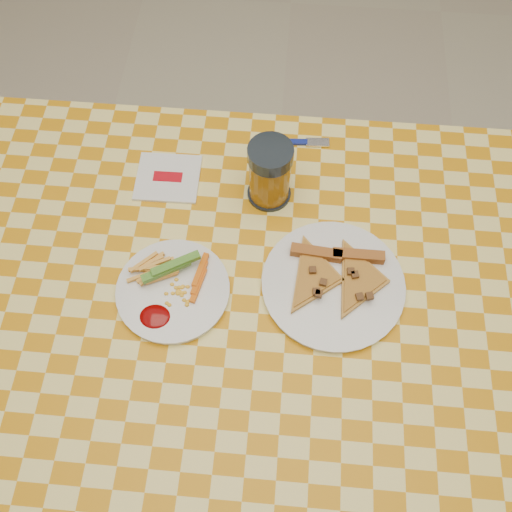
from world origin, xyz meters
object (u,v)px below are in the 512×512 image
object	(u,v)px
plate_left	(173,291)
drink_glass	(270,173)
plate_right	(333,285)
table	(260,311)

from	to	relation	value
plate_left	drink_glass	xyz separation A→B (m)	(0.16, 0.23, 0.06)
plate_right	plate_left	bearing A→B (deg)	-172.81
table	plate_right	world-z (taller)	plate_right
drink_glass	plate_left	bearing A→B (deg)	-124.44
table	plate_right	distance (m)	0.16
table	drink_glass	distance (m)	0.27
table	plate_right	bearing A→B (deg)	13.00
table	drink_glass	size ratio (longest dim) A/B	8.95
plate_left	plate_right	size ratio (longest dim) A/B	0.79
table	drink_glass	xyz separation A→B (m)	(0.00, 0.23, 0.14)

